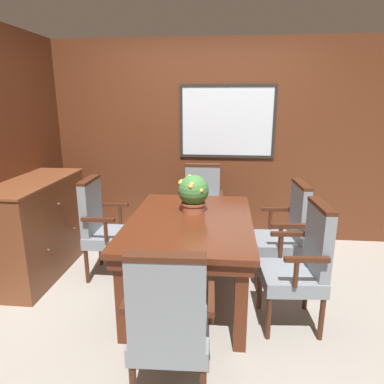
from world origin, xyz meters
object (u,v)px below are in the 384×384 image
at_px(chair_left_far, 103,225).
at_px(potted_plant, 193,193).
at_px(chair_head_near, 169,322).
at_px(chair_head_far, 202,204).
at_px(sideboard_cabinet, 38,228).
at_px(chair_right_far, 287,231).
at_px(dining_table, 190,230).
at_px(chair_right_near, 302,262).

bearing_deg(chair_left_far, potted_plant, -99.48).
relative_size(chair_head_near, potted_plant, 2.92).
relative_size(chair_left_far, chair_head_far, 1.00).
xyz_separation_m(chair_left_far, sideboard_cabinet, (-0.67, -0.03, -0.05)).
bearing_deg(chair_head_far, potted_plant, -92.06).
distance_m(chair_head_far, potted_plant, 1.01).
height_order(chair_right_far, chair_head_far, same).
bearing_deg(dining_table, chair_head_far, 88.98).
relative_size(chair_right_far, chair_head_far, 1.00).
xyz_separation_m(chair_head_far, sideboard_cabinet, (-1.61, -0.81, -0.05)).
bearing_deg(chair_head_far, sideboard_cabinet, -154.43).
xyz_separation_m(chair_left_far, potted_plant, (0.92, -0.14, 0.39)).
xyz_separation_m(chair_head_near, sideboard_cabinet, (-1.59, 1.44, -0.05)).
bearing_deg(dining_table, potted_plant, 87.60).
distance_m(chair_left_far, chair_head_far, 1.22).
xyz_separation_m(chair_right_near, chair_left_far, (-1.81, 0.64, 0.00)).
distance_m(chair_right_far, chair_head_far, 1.16).
height_order(potted_plant, sideboard_cabinet, potted_plant).
bearing_deg(chair_right_near, chair_head_near, -51.47).
height_order(dining_table, chair_right_far, chair_right_far).
bearing_deg(dining_table, chair_head_near, -89.95).
height_order(chair_right_near, chair_left_far, same).
relative_size(chair_right_near, potted_plant, 2.92).
height_order(dining_table, sideboard_cabinet, sideboard_cabinet).
bearing_deg(chair_left_far, dining_table, -110.69).
distance_m(chair_head_far, sideboard_cabinet, 1.80).
relative_size(chair_left_far, potted_plant, 2.92).
bearing_deg(chair_right_near, chair_head_far, -152.68).
distance_m(chair_head_far, chair_head_near, 2.25).
bearing_deg(potted_plant, dining_table, -92.40).
bearing_deg(potted_plant, chair_head_far, 89.26).
xyz_separation_m(chair_right_far, chair_head_far, (-0.87, 0.77, 0.00)).
xyz_separation_m(chair_right_near, chair_head_near, (-0.90, -0.83, 0.00)).
distance_m(chair_right_far, sideboard_cabinet, 2.47).
relative_size(dining_table, chair_head_near, 1.50).
relative_size(dining_table, chair_head_far, 1.50).
xyz_separation_m(chair_right_near, sideboard_cabinet, (-2.48, 0.61, -0.05)).
xyz_separation_m(chair_right_near, chair_right_far, (-0.01, 0.65, 0.00)).
bearing_deg(potted_plant, chair_left_far, 171.32).
distance_m(chair_left_far, sideboard_cabinet, 0.68).
distance_m(chair_head_near, potted_plant, 1.38).
height_order(chair_right_far, sideboard_cabinet, chair_right_far).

